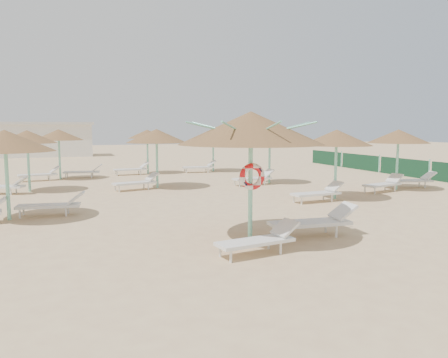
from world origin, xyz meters
name	(u,v)px	position (x,y,z in m)	size (l,w,h in m)	color
ground	(240,238)	(0.00, 0.00, 0.00)	(120.00, 120.00, 0.00)	#D7B683
main_palapa	(251,128)	(0.15, -0.30, 2.76)	(3.54, 3.54, 3.17)	#7FDCBD
lounger_main_a	(260,239)	(-0.10, -1.47, 0.33)	(1.98, 0.86, 0.69)	white
lounger_main_b	(315,221)	(1.89, -0.46, 0.39)	(2.29, 0.83, 0.82)	white
palapa_field	(184,138)	(0.98, 9.66, 2.30)	(19.88, 14.62, 2.72)	#7FDCBD
service_hut	(48,139)	(-6.00, 35.00, 1.64)	(8.40, 4.40, 3.25)	silver
windbreak_fence	(404,167)	(14.00, 9.96, 0.50)	(0.08, 19.84, 1.10)	#164427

